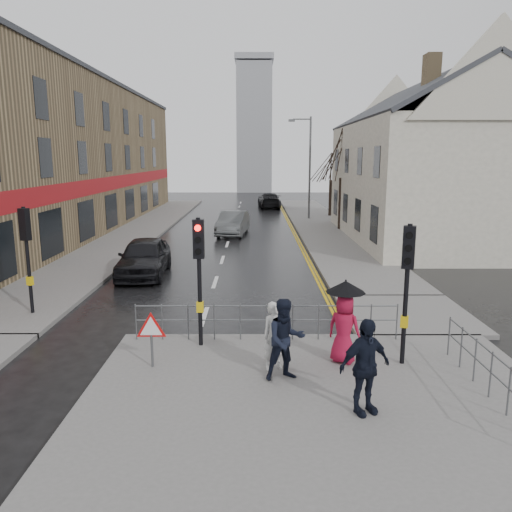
{
  "coord_description": "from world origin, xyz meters",
  "views": [
    {
      "loc": [
        1.65,
        -12.33,
        5.04
      ],
      "look_at": [
        1.67,
        4.88,
        1.61
      ],
      "focal_mm": 35.0,
      "sensor_mm": 36.0,
      "label": 1
    }
  ],
  "objects_px": {
    "pedestrian_b": "(286,340)",
    "car_parked": "(144,257)",
    "pedestrian_with_umbrella": "(345,318)",
    "car_mid": "(233,223)",
    "pedestrian_d": "(365,366)",
    "pedestrian_a": "(275,336)"
  },
  "relations": [
    {
      "from": "car_parked",
      "to": "pedestrian_b",
      "type": "bearing_deg",
      "value": -65.13
    },
    {
      "from": "pedestrian_b",
      "to": "pedestrian_with_umbrella",
      "type": "distance_m",
      "value": 1.75
    },
    {
      "from": "pedestrian_b",
      "to": "car_parked",
      "type": "distance_m",
      "value": 11.85
    },
    {
      "from": "pedestrian_d",
      "to": "car_parked",
      "type": "bearing_deg",
      "value": 96.1
    },
    {
      "from": "pedestrian_b",
      "to": "car_parked",
      "type": "bearing_deg",
      "value": 101.74
    },
    {
      "from": "car_mid",
      "to": "pedestrian_b",
      "type": "bearing_deg",
      "value": -77.35
    },
    {
      "from": "pedestrian_d",
      "to": "car_mid",
      "type": "bearing_deg",
      "value": 74.94
    },
    {
      "from": "pedestrian_d",
      "to": "car_mid",
      "type": "relative_size",
      "value": 0.41
    },
    {
      "from": "pedestrian_d",
      "to": "car_mid",
      "type": "distance_m",
      "value": 23.81
    },
    {
      "from": "pedestrian_a",
      "to": "pedestrian_b",
      "type": "relative_size",
      "value": 0.87
    },
    {
      "from": "pedestrian_a",
      "to": "pedestrian_with_umbrella",
      "type": "relative_size",
      "value": 0.8
    },
    {
      "from": "pedestrian_b",
      "to": "car_mid",
      "type": "relative_size",
      "value": 0.4
    },
    {
      "from": "pedestrian_with_umbrella",
      "to": "car_parked",
      "type": "xyz_separation_m",
      "value": [
        -6.92,
        9.58,
        -0.44
      ]
    },
    {
      "from": "pedestrian_a",
      "to": "car_parked",
      "type": "bearing_deg",
      "value": 94.86
    },
    {
      "from": "pedestrian_with_umbrella",
      "to": "car_mid",
      "type": "distance_m",
      "value": 21.41
    },
    {
      "from": "pedestrian_b",
      "to": "car_mid",
      "type": "bearing_deg",
      "value": 79.88
    },
    {
      "from": "pedestrian_b",
      "to": "pedestrian_d",
      "type": "xyz_separation_m",
      "value": [
        1.43,
        -1.51,
        0.03
      ]
    },
    {
      "from": "pedestrian_b",
      "to": "car_parked",
      "type": "xyz_separation_m",
      "value": [
        -5.45,
        10.52,
        -0.25
      ]
    },
    {
      "from": "pedestrian_with_umbrella",
      "to": "pedestrian_d",
      "type": "distance_m",
      "value": 2.45
    },
    {
      "from": "pedestrian_b",
      "to": "pedestrian_with_umbrella",
      "type": "relative_size",
      "value": 0.91
    },
    {
      "from": "pedestrian_d",
      "to": "car_parked",
      "type": "xyz_separation_m",
      "value": [
        -6.88,
        12.03,
        -0.28
      ]
    },
    {
      "from": "pedestrian_a",
      "to": "car_mid",
      "type": "xyz_separation_m",
      "value": [
        -1.92,
        21.49,
        -0.19
      ]
    }
  ]
}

